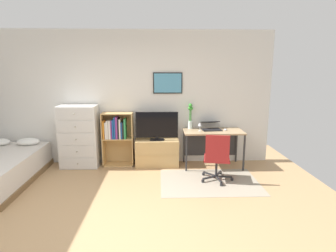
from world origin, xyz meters
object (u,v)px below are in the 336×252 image
(bookshelf, at_px, (117,134))
(wine_glass, at_px, (200,124))
(computer_mouse, at_px, (225,130))
(television, at_px, (157,126))
(tv_stand, at_px, (157,153))
(desk, at_px, (212,136))
(dresser, at_px, (79,137))
(laptop, at_px, (210,126))
(bamboo_vase, at_px, (190,116))
(office_chair, at_px, (217,157))

(bookshelf, distance_m, wine_glass, 1.68)
(bookshelf, height_order, computer_mouse, bookshelf)
(television, height_order, computer_mouse, television)
(computer_mouse, relative_size, wine_glass, 0.58)
(tv_stand, bearing_deg, television, -90.00)
(desk, bearing_deg, tv_stand, 179.23)
(tv_stand, distance_m, computer_mouse, 1.45)
(dresser, height_order, laptop, dresser)
(laptop, bearing_deg, bamboo_vase, 161.51)
(computer_mouse, bearing_deg, tv_stand, 176.33)
(bookshelf, distance_m, computer_mouse, 2.18)
(dresser, bearing_deg, laptop, 1.07)
(computer_mouse, relative_size, bamboo_vase, 0.20)
(computer_mouse, bearing_deg, bamboo_vase, 163.38)
(laptop, height_order, bamboo_vase, bamboo_vase)
(bookshelf, bearing_deg, desk, -1.78)
(desk, relative_size, wine_glass, 6.52)
(computer_mouse, xyz_separation_m, bamboo_vase, (-0.68, 0.20, 0.25))
(office_chair, bearing_deg, desk, 95.46)
(wine_glass, bearing_deg, dresser, 177.25)
(television, height_order, desk, television)
(wine_glass, bearing_deg, laptop, 34.23)
(tv_stand, height_order, television, television)
(desk, relative_size, office_chair, 1.36)
(office_chair, height_order, computer_mouse, office_chair)
(desk, relative_size, bamboo_vase, 2.27)
(television, relative_size, laptop, 1.84)
(bookshelf, height_order, office_chair, bookshelf)
(dresser, height_order, computer_mouse, dresser)
(desk, xyz_separation_m, wine_glass, (-0.27, -0.11, 0.27))
(laptop, distance_m, computer_mouse, 0.30)
(bookshelf, xyz_separation_m, television, (0.81, -0.07, 0.17))
(office_chair, relative_size, wine_glass, 4.78)
(laptop, bearing_deg, dresser, 173.95)
(desk, distance_m, office_chair, 0.88)
(bookshelf, relative_size, wine_glass, 6.02)
(television, distance_m, wine_glass, 0.85)
(tv_stand, height_order, bamboo_vase, bamboo_vase)
(bookshelf, xyz_separation_m, wine_glass, (1.65, -0.17, 0.22))
(television, xyz_separation_m, laptop, (1.08, 0.06, -0.02))
(tv_stand, distance_m, laptop, 1.21)
(office_chair, distance_m, computer_mouse, 0.91)
(dresser, relative_size, television, 1.48)
(tv_stand, relative_size, bamboo_vase, 1.68)
(bookshelf, distance_m, desk, 1.93)
(bookshelf, relative_size, computer_mouse, 10.42)
(bookshelf, bearing_deg, computer_mouse, -3.48)
(dresser, bearing_deg, tv_stand, 0.56)
(desk, bearing_deg, bamboo_vase, 163.45)
(tv_stand, distance_m, desk, 1.17)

